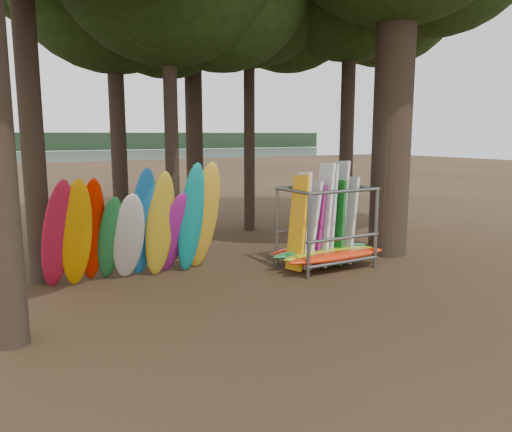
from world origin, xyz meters
TOP-DOWN VIEW (x-y plane):
  - ground at (0.00, 0.00)m, footprint 120.00×120.00m
  - lake at (0.00, 60.00)m, footprint 160.00×160.00m
  - far_shore at (0.00, 110.00)m, footprint 160.00×4.00m
  - kayak_row at (-3.35, 1.48)m, footprint 4.47×2.11m
  - storage_rack at (1.54, 0.40)m, footprint 3.22×1.63m

SIDE VIEW (x-z plane):
  - ground at x=0.00m, z-range 0.00..0.00m
  - lake at x=0.00m, z-range 0.00..0.00m
  - storage_rack at x=1.54m, z-range -0.43..2.50m
  - kayak_row at x=-3.35m, z-range -0.22..2.91m
  - far_shore at x=0.00m, z-range 0.00..4.00m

